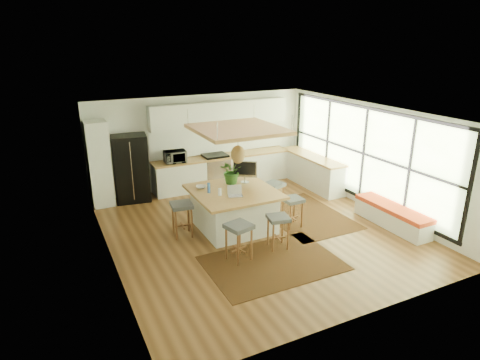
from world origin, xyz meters
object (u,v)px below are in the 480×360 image
island (234,209)px  stool_near_right (278,232)px  fridge (131,168)px  stool_right_back (274,198)px  island_plant (231,173)px  stool_near_left (239,244)px  monitor (245,172)px  microwave (175,155)px  laptop (235,191)px  stool_left_side (182,221)px  stool_right_front (292,212)px

island → stool_near_right: (0.42, -1.29, -0.11)m
fridge → stool_right_back: size_ratio=2.40×
island_plant → stool_near_left: bearing=-110.9°
monitor → stool_right_back: bearing=40.3°
microwave → island_plant: island_plant is taller
laptop → island_plant: 0.89m
island → monitor: bearing=38.8°
fridge → microwave: size_ratio=3.06×
stool_left_side → laptop: (1.08, -0.49, 0.70)m
island → monitor: 0.95m
fridge → monitor: fridge is taller
stool_right_back → stool_right_front: bearing=-95.3°
microwave → stool_right_front: bearing=-59.5°
laptop → stool_left_side: bearing=170.6°
stool_left_side → monitor: (1.68, 0.24, 0.83)m
island → island_plant: bearing=70.9°
fridge → laptop: fridge is taller
stool_near_left → island_plant: 2.17m
island → stool_near_right: 1.36m
stool_near_left → laptop: (0.43, 1.05, 0.70)m
stool_near_right → laptop: 1.29m
laptop → microwave: size_ratio=0.57×
fridge → stool_left_side: 2.78m
stool_near_right → stool_left_side: stool_left_side is taller
island_plant → microwave: bearing=106.1°
stool_right_front → stool_right_back: bearing=84.7°
stool_right_back → stool_left_side: size_ratio=0.97×
stool_near_right → stool_right_front: 1.12m
microwave → laptop: bearing=-80.5°
stool_right_front → monitor: 1.47m
stool_right_back → laptop: size_ratio=2.22×
stool_right_front → microwave: bearing=117.8°
stool_left_side → island_plant: 1.63m
stool_right_back → island: bearing=-160.7°
stool_near_left → stool_right_back: size_ratio=1.04×
fridge → stool_near_left: (1.17, -4.20, -0.57)m
stool_near_right → microwave: bearing=102.7°
island → laptop: laptop is taller
stool_near_right → island_plant: bearing=98.0°
island → laptop: size_ratio=5.45×
stool_right_front → microwave: size_ratio=1.21×
stool_near_left → monitor: (1.02, 1.77, 0.83)m
fridge → stool_near_left: bearing=-66.1°
island → stool_near_left: size_ratio=2.36×
fridge → stool_right_back: 3.90m
island → stool_near_right: island is taller
fridge → stool_near_right: (2.14, -4.10, -0.57)m
stool_near_right → island_plant: 1.97m
fridge → island_plant: (1.89, -2.33, 0.25)m
stool_near_left → stool_right_front: (1.80, 0.85, 0.00)m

